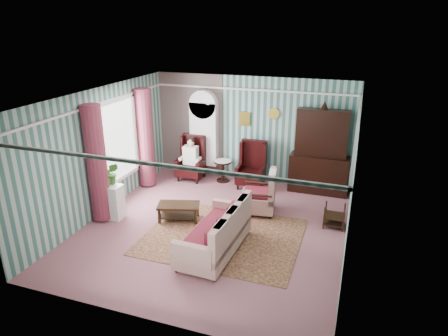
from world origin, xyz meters
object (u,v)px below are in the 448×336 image
(coffee_table, at_px, (179,212))
(sofa, at_px, (214,226))
(round_side_table, at_px, (223,171))
(plant_stand, at_px, (111,202))
(nest_table, at_px, (334,216))
(wingback_left, at_px, (191,158))
(wingback_right, at_px, (251,165))
(dresser_hutch, at_px, (321,149))
(seated_woman, at_px, (191,159))
(floral_armchair, at_px, (258,194))
(bookcase, at_px, (204,138))

(coffee_table, bearing_deg, sofa, -38.55)
(round_side_table, height_order, plant_stand, plant_stand)
(round_side_table, bearing_deg, nest_table, -28.20)
(wingback_left, xyz_separation_m, wingback_right, (1.75, 0.00, 0.00))
(dresser_hutch, xyz_separation_m, wingback_right, (-1.75, -0.27, -0.55))
(seated_woman, height_order, nest_table, seated_woman)
(dresser_hutch, relative_size, wingback_left, 1.89)
(nest_table, bearing_deg, wingback_right, 146.25)
(nest_table, xyz_separation_m, plant_stand, (-4.87, -1.20, 0.13))
(wingback_right, relative_size, round_side_table, 2.08)
(wingback_left, height_order, wingback_right, same)
(wingback_right, bearing_deg, floral_armchair, -68.39)
(round_side_table, xyz_separation_m, coffee_table, (-0.19, -2.52, -0.10))
(dresser_hutch, bearing_deg, sofa, -113.57)
(plant_stand, bearing_deg, wingback_right, 47.16)
(floral_armchair, bearing_deg, sofa, 160.24)
(round_side_table, bearing_deg, seated_woman, -170.54)
(plant_stand, bearing_deg, floral_armchair, 23.72)
(wingback_left, relative_size, round_side_table, 2.08)
(bookcase, bearing_deg, seated_woman, -122.66)
(seated_woman, distance_m, coffee_table, 2.51)
(dresser_hutch, xyz_separation_m, plant_stand, (-4.30, -3.02, -0.78))
(wingback_left, height_order, seated_woman, wingback_left)
(dresser_hutch, distance_m, seated_woman, 3.56)
(round_side_table, distance_m, sofa, 3.64)
(bookcase, distance_m, nest_table, 4.37)
(wingback_left, distance_m, nest_table, 4.37)
(sofa, bearing_deg, dresser_hutch, -20.70)
(wingback_right, xyz_separation_m, plant_stand, (-2.55, -2.75, -0.22))
(round_side_table, relative_size, sofa, 0.30)
(wingback_right, xyz_separation_m, sofa, (0.18, -3.34, -0.06))
(bookcase, xyz_separation_m, coffee_table, (0.46, -2.76, -0.92))
(wingback_right, xyz_separation_m, coffee_table, (-1.04, -2.37, -0.43))
(wingback_right, bearing_deg, nest_table, -33.75)
(bookcase, height_order, seated_woman, bookcase)
(bookcase, xyz_separation_m, round_side_table, (0.65, -0.24, -0.82))
(sofa, bearing_deg, wingback_left, 32.87)
(dresser_hutch, xyz_separation_m, wingback_left, (-3.50, -0.27, -0.55))
(wingback_right, height_order, coffee_table, wingback_right)
(wingback_right, xyz_separation_m, nest_table, (2.32, -1.55, -0.35))
(nest_table, bearing_deg, round_side_table, 151.80)
(wingback_right, distance_m, sofa, 3.34)
(nest_table, bearing_deg, plant_stand, -166.16)
(floral_armchair, bearing_deg, bookcase, 40.16)
(wingback_right, height_order, sofa, wingback_right)
(bookcase, bearing_deg, round_side_table, -20.27)
(plant_stand, distance_m, floral_armchair, 3.39)
(bookcase, height_order, wingback_left, bookcase)
(wingback_right, xyz_separation_m, floral_armchair, (0.55, -1.39, -0.17))
(wingback_left, distance_m, plant_stand, 2.87)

